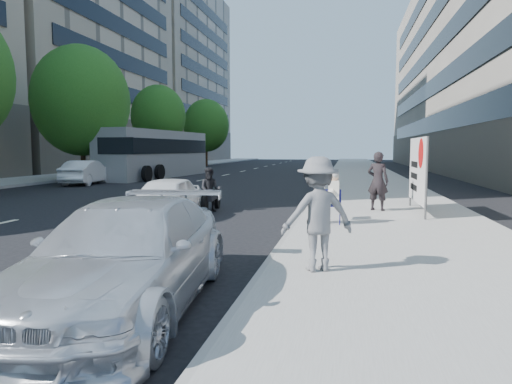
% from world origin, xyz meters
% --- Properties ---
extents(ground, '(160.00, 160.00, 0.00)m').
position_xyz_m(ground, '(0.00, 0.00, 0.00)').
color(ground, black).
rests_on(ground, ground).
extents(near_sidewalk, '(5.00, 120.00, 0.15)m').
position_xyz_m(near_sidewalk, '(4.00, 20.00, 0.07)').
color(near_sidewalk, gray).
rests_on(near_sidewalk, ground).
extents(far_sidewalk, '(4.50, 120.00, 0.15)m').
position_xyz_m(far_sidewalk, '(-16.75, 20.00, 0.07)').
color(far_sidewalk, gray).
rests_on(far_sidewalk, ground).
extents(far_bldg_mid, '(22.00, 26.00, 34.00)m').
position_xyz_m(far_bldg_mid, '(-30.00, 34.00, 17.00)').
color(far_bldg_mid, '#BDAA8D').
rests_on(far_bldg_mid, ground).
extents(far_bldg_north, '(22.00, 28.00, 28.00)m').
position_xyz_m(far_bldg_north, '(-30.00, 62.00, 14.00)').
color(far_bldg_north, '#BDAA8D').
rests_on(far_bldg_north, ground).
extents(tree_far_c, '(6.00, 6.00, 8.47)m').
position_xyz_m(tree_far_c, '(-13.70, 18.00, 5.02)').
color(tree_far_c, '#382616').
rests_on(tree_far_c, ground).
extents(tree_far_d, '(4.80, 4.80, 7.65)m').
position_xyz_m(tree_far_d, '(-13.70, 30.00, 4.89)').
color(tree_far_d, '#382616').
rests_on(tree_far_d, ground).
extents(tree_far_e, '(5.40, 5.40, 7.89)m').
position_xyz_m(tree_far_e, '(-13.70, 44.00, 4.78)').
color(tree_far_e, '#382616').
rests_on(tree_far_e, ground).
extents(seated_protester, '(0.83, 1.11, 1.31)m').
position_xyz_m(seated_protester, '(2.29, 3.19, 0.87)').
color(seated_protester, '#131355').
rests_on(seated_protester, near_sidewalk).
extents(jogger, '(1.30, 1.04, 1.76)m').
position_xyz_m(jogger, '(2.30, -1.33, 1.03)').
color(jogger, slate).
rests_on(jogger, near_sidewalk).
extents(pedestrian_woman, '(0.77, 0.66, 1.79)m').
position_xyz_m(pedestrian_woman, '(3.66, 5.97, 1.05)').
color(pedestrian_woman, black).
rests_on(pedestrian_woman, near_sidewalk).
extents(protest_banner, '(0.08, 3.06, 2.20)m').
position_xyz_m(protest_banner, '(4.78, 5.85, 1.40)').
color(protest_banner, '#4C4C4C').
rests_on(protest_banner, near_sidewalk).
extents(parked_sedan, '(2.35, 4.86, 1.36)m').
position_xyz_m(parked_sedan, '(0.03, -3.09, 0.68)').
color(parked_sedan, silver).
rests_on(parked_sedan, ground).
extents(white_sedan_near, '(1.65, 3.72, 1.24)m').
position_xyz_m(white_sedan_near, '(-2.29, 3.76, 0.62)').
color(white_sedan_near, white).
rests_on(white_sedan_near, ground).
extents(white_sedan_mid, '(1.98, 4.30, 1.37)m').
position_xyz_m(white_sedan_mid, '(-11.88, 15.37, 0.68)').
color(white_sedan_mid, white).
rests_on(white_sedan_mid, ground).
extents(motorcycle, '(0.75, 2.05, 1.42)m').
position_xyz_m(motorcycle, '(-1.58, 5.80, 0.64)').
color(motorcycle, black).
rests_on(motorcycle, ground).
extents(bus, '(3.59, 12.24, 3.30)m').
position_xyz_m(bus, '(-10.63, 22.49, 1.64)').
color(bus, gray).
rests_on(bus, ground).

